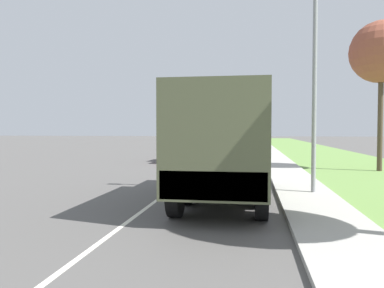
{
  "coord_description": "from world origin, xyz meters",
  "views": [
    {
      "loc": [
        2.79,
        1.69,
        2.1
      ],
      "look_at": [
        0.8,
        14.15,
        1.63
      ],
      "focal_mm": 35.0,
      "sensor_mm": 36.0,
      "label": 1
    }
  ],
  "objects_px": {
    "car_third_ahead": "(220,140)",
    "car_farthest_ahead": "(227,137)",
    "car_nearest_ahead": "(180,151)",
    "car_fourth_ahead": "(224,138)",
    "lamp_post": "(307,67)",
    "car_second_ahead": "(206,143)",
    "military_truck": "(224,142)"
  },
  "relations": [
    {
      "from": "car_nearest_ahead",
      "to": "car_farthest_ahead",
      "type": "bearing_deg",
      "value": 90.22
    },
    {
      "from": "military_truck",
      "to": "car_fourth_ahead",
      "type": "height_order",
      "value": "military_truck"
    },
    {
      "from": "lamp_post",
      "to": "car_third_ahead",
      "type": "bearing_deg",
      "value": 98.69
    },
    {
      "from": "car_nearest_ahead",
      "to": "car_farthest_ahead",
      "type": "xyz_separation_m",
      "value": [
        -0.2,
        50.18,
        0.04
      ]
    },
    {
      "from": "car_farthest_ahead",
      "to": "car_third_ahead",
      "type": "bearing_deg",
      "value": -88.56
    },
    {
      "from": "car_farthest_ahead",
      "to": "car_second_ahead",
      "type": "bearing_deg",
      "value": -89.6
    },
    {
      "from": "car_farthest_ahead",
      "to": "lamp_post",
      "type": "xyz_separation_m",
      "value": [
        6.68,
        -62.45,
        3.33
      ]
    },
    {
      "from": "military_truck",
      "to": "car_farthest_ahead",
      "type": "bearing_deg",
      "value": 93.72
    },
    {
      "from": "car_nearest_ahead",
      "to": "lamp_post",
      "type": "distance_m",
      "value": 14.28
    },
    {
      "from": "car_nearest_ahead",
      "to": "military_truck",
      "type": "bearing_deg",
      "value": -73.93
    },
    {
      "from": "car_third_ahead",
      "to": "lamp_post",
      "type": "height_order",
      "value": "lamp_post"
    },
    {
      "from": "car_third_ahead",
      "to": "car_nearest_ahead",
      "type": "bearing_deg",
      "value": -90.76
    },
    {
      "from": "military_truck",
      "to": "car_third_ahead",
      "type": "xyz_separation_m",
      "value": [
        -3.59,
        41.45,
        -0.99
      ]
    },
    {
      "from": "car_third_ahead",
      "to": "lamp_post",
      "type": "xyz_separation_m",
      "value": [
        6.11,
        -39.98,
        3.32
      ]
    },
    {
      "from": "car_fourth_ahead",
      "to": "lamp_post",
      "type": "bearing_deg",
      "value": -82.95
    },
    {
      "from": "car_nearest_ahead",
      "to": "car_third_ahead",
      "type": "distance_m",
      "value": 27.72
    },
    {
      "from": "car_second_ahead",
      "to": "car_farthest_ahead",
      "type": "relative_size",
      "value": 1.07
    },
    {
      "from": "car_nearest_ahead",
      "to": "lamp_post",
      "type": "xyz_separation_m",
      "value": [
        6.48,
        -12.27,
        3.37
      ]
    },
    {
      "from": "military_truck",
      "to": "car_third_ahead",
      "type": "bearing_deg",
      "value": 94.95
    },
    {
      "from": "car_second_ahead",
      "to": "car_nearest_ahead",
      "type": "bearing_deg",
      "value": -90.21
    },
    {
      "from": "military_truck",
      "to": "car_nearest_ahead",
      "type": "bearing_deg",
      "value": 106.07
    },
    {
      "from": "car_third_ahead",
      "to": "car_farthest_ahead",
      "type": "distance_m",
      "value": 22.47
    },
    {
      "from": "car_nearest_ahead",
      "to": "car_third_ahead",
      "type": "bearing_deg",
      "value": 89.24
    },
    {
      "from": "lamp_post",
      "to": "car_farthest_ahead",
      "type": "bearing_deg",
      "value": 96.1
    },
    {
      "from": "car_fourth_ahead",
      "to": "car_farthest_ahead",
      "type": "height_order",
      "value": "car_farthest_ahead"
    },
    {
      "from": "car_second_ahead",
      "to": "car_fourth_ahead",
      "type": "height_order",
      "value": "car_second_ahead"
    },
    {
      "from": "car_second_ahead",
      "to": "car_farthest_ahead",
      "type": "bearing_deg",
      "value": 90.4
    },
    {
      "from": "car_second_ahead",
      "to": "car_farthest_ahead",
      "type": "distance_m",
      "value": 36.07
    },
    {
      "from": "lamp_post",
      "to": "car_second_ahead",
      "type": "bearing_deg",
      "value": 103.69
    },
    {
      "from": "car_nearest_ahead",
      "to": "car_farthest_ahead",
      "type": "height_order",
      "value": "car_farthest_ahead"
    },
    {
      "from": "car_second_ahead",
      "to": "car_third_ahead",
      "type": "bearing_deg",
      "value": 88.68
    },
    {
      "from": "car_fourth_ahead",
      "to": "lamp_post",
      "type": "relative_size",
      "value": 0.64
    }
  ]
}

